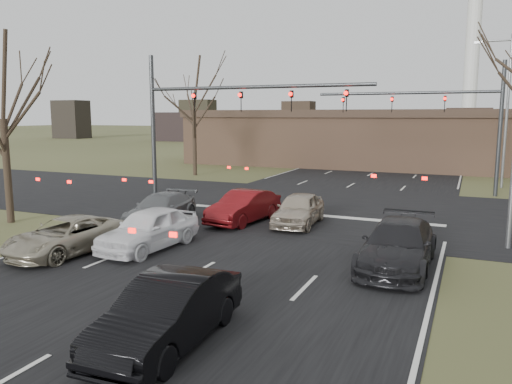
% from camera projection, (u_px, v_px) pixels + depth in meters
% --- Properties ---
extents(ground, '(360.00, 360.00, 0.00)m').
position_uv_depth(ground, '(138.00, 306.00, 12.74)').
color(ground, '#454826').
rests_on(ground, ground).
extents(road_main, '(14.00, 300.00, 0.02)m').
position_uv_depth(road_main, '(411.00, 151.00, 67.09)').
color(road_main, black).
rests_on(road_main, ground).
extents(road_cross, '(200.00, 14.00, 0.02)m').
position_uv_depth(road_cross, '(312.00, 207.00, 26.32)').
color(road_cross, black).
rests_on(road_cross, ground).
extents(building, '(42.40, 10.40, 5.30)m').
position_uv_depth(building, '(408.00, 139.00, 45.96)').
color(building, '#8A634A').
rests_on(building, ground).
extents(mast_arm_near, '(12.12, 0.24, 8.00)m').
position_uv_depth(mast_arm_near, '(205.00, 110.00, 25.80)').
color(mast_arm_near, '#383A3D').
rests_on(mast_arm_near, ground).
extents(mast_arm_far, '(11.12, 0.24, 8.00)m').
position_uv_depth(mast_arm_far, '(450.00, 112.00, 30.36)').
color(mast_arm_far, '#383A3D').
rests_on(mast_arm_far, ground).
extents(streetlight_right_far, '(2.34, 0.25, 10.00)m').
position_uv_depth(streetlight_right_far, '(505.00, 103.00, 32.66)').
color(streetlight_right_far, gray).
rests_on(streetlight_right_far, ground).
extents(tree_left_near, '(5.10, 5.10, 8.50)m').
position_uv_depth(tree_left_near, '(0.00, 75.00, 21.71)').
color(tree_left_near, black).
rests_on(tree_left_near, ground).
extents(tree_left_far, '(5.70, 5.70, 9.50)m').
position_uv_depth(tree_left_far, '(193.00, 83.00, 39.39)').
color(tree_left_far, black).
rests_on(tree_left_far, ground).
extents(car_silver_suv, '(2.38, 4.69, 1.27)m').
position_uv_depth(car_silver_suv, '(66.00, 236.00, 17.52)').
color(car_silver_suv, '#A79E87').
rests_on(car_silver_suv, ground).
extents(car_white_sedan, '(2.05, 4.54, 1.51)m').
position_uv_depth(car_white_sedan, '(149.00, 229.00, 18.09)').
color(car_white_sedan, white).
rests_on(car_white_sedan, ground).
extents(car_black_hatch, '(1.73, 4.48, 1.45)m').
position_uv_depth(car_black_hatch, '(168.00, 312.00, 10.52)').
color(car_black_hatch, black).
rests_on(car_black_hatch, ground).
extents(car_charcoal_sedan, '(2.13, 5.17, 1.49)m').
position_uv_depth(car_charcoal_sedan, '(398.00, 245.00, 15.84)').
color(car_charcoal_sedan, black).
rests_on(car_charcoal_sedan, ground).
extents(car_grey_ahead, '(2.23, 4.71, 1.33)m').
position_uv_depth(car_grey_ahead, '(161.00, 209.00, 22.42)').
color(car_grey_ahead, slate).
rests_on(car_grey_ahead, ground).
extents(car_red_ahead, '(2.05, 4.53, 1.44)m').
position_uv_depth(car_red_ahead, '(244.00, 207.00, 22.59)').
color(car_red_ahead, '#5F0D10').
rests_on(car_red_ahead, ground).
extents(car_silver_ahead, '(1.95, 4.29, 1.43)m').
position_uv_depth(car_silver_ahead, '(299.00, 209.00, 22.07)').
color(car_silver_ahead, '#B7A994').
rests_on(car_silver_ahead, ground).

